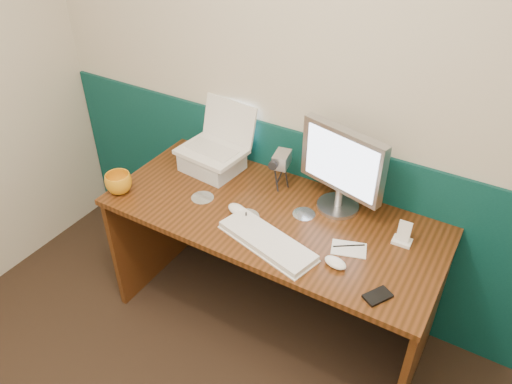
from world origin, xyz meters
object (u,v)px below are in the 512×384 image
Objects in this scene: mug at (119,183)px; laptop at (210,130)px; keyboard at (267,242)px; monitor at (342,170)px; camcorder at (282,169)px; desk at (271,271)px.

laptop is at bearing 55.44° from mug.
laptop is 0.71× the size of keyboard.
keyboard is at bearing 2.58° from mug.
keyboard is at bearing -96.78° from monitor.
mug is at bearing -118.94° from laptop.
laptop is 0.76× the size of monitor.
monitor is 1.09m from mug.
camcorder reaches higher than mug.
laptop is at bearing -162.38° from monitor.
monitor is 3.28× the size of mug.
monitor is (0.24, 0.20, 0.59)m from desk.
camcorder is at bearing -165.87° from monitor.
monitor reaches higher than camcorder.
desk is 0.78m from laptop.
keyboard is 0.83m from mug.
laptop is 2.49× the size of mug.
camcorder is at bearing 125.54° from keyboard.
desk is 7.22× the size of camcorder.
laptop reaches higher than desk.
desk is 0.53m from camcorder.
monitor is at bearing -11.86° from camcorder.
desk is at bearing -125.12° from monitor.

